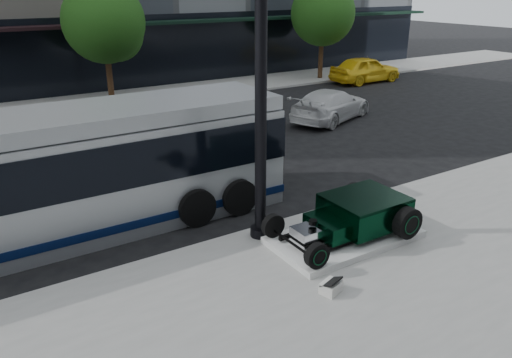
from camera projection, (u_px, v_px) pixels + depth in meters
ground at (222, 201)px, 13.73m from camera, size 120.00×120.00×0.00m
sidewalk_far at (86, 103)px, 24.71m from camera, size 70.00×4.00×0.12m
street_trees at (107, 25)px, 23.19m from camera, size 29.80×3.80×5.70m
display_plinth at (345, 237)px, 11.38m from camera, size 3.40×1.80×0.15m
hot_rod at (357, 214)px, 11.36m from camera, size 3.22×2.00×0.81m
info_plaque at (331, 287)px, 9.43m from camera, size 0.47×0.41×0.31m
lamppost at (261, 64)px, 10.17m from camera, size 0.47×0.47×8.49m
transit_bus at (32, 180)px, 11.16m from camera, size 12.12×2.88×2.92m
white_sedan at (331, 105)px, 21.59m from camera, size 5.00×3.42×1.35m
yellow_taxi at (365, 69)px, 29.80m from camera, size 4.58×1.89×1.55m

